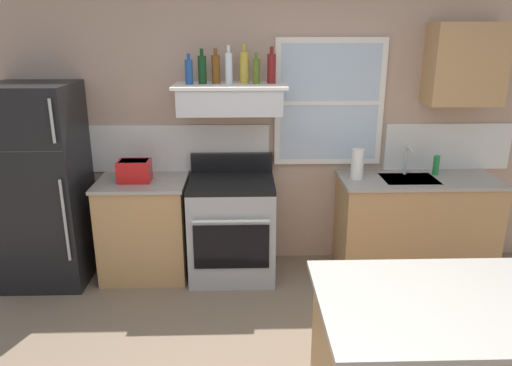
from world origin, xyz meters
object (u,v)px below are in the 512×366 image
at_px(bottle_amber_wine, 216,69).
at_px(bottle_clear_tall, 229,68).
at_px(bottle_red_label_wine, 272,68).
at_px(dish_soap_bottle, 436,165).
at_px(stove_range, 232,227).
at_px(bottle_olive_oil_square, 256,71).
at_px(refrigerator, 42,186).
at_px(toaster, 134,170).
at_px(bottle_blue_liqueur, 189,71).
at_px(bottle_champagne_gold_foil, 244,67).
at_px(bottle_dark_green_wine, 202,69).
at_px(paper_towel_roll, 357,164).

xyz_separation_m(bottle_amber_wine, bottle_clear_tall, (0.11, -0.02, 0.01)).
xyz_separation_m(bottle_red_label_wine, dish_soap_bottle, (1.52, -0.01, -0.87)).
xyz_separation_m(stove_range, bottle_olive_oil_square, (0.22, 0.11, 1.39)).
distance_m(bottle_amber_wine, bottle_red_label_wine, 0.48).
xyz_separation_m(refrigerator, toaster, (0.80, 0.04, 0.12)).
bearing_deg(bottle_blue_liqueur, stove_range, -13.88).
bearing_deg(bottle_champagne_gold_foil, bottle_clear_tall, -168.55).
height_order(bottle_blue_liqueur, dish_soap_bottle, bottle_blue_liqueur).
height_order(bottle_blue_liqueur, bottle_dark_green_wine, bottle_dark_green_wine).
bearing_deg(bottle_champagne_gold_foil, paper_towel_roll, -6.52).
height_order(bottle_red_label_wine, paper_towel_roll, bottle_red_label_wine).
bearing_deg(bottle_red_label_wine, bottle_dark_green_wine, -178.01).
distance_m(toaster, paper_towel_roll, 1.97).
distance_m(toaster, bottle_clear_tall, 1.21).
height_order(bottle_clear_tall, bottle_red_label_wine, bottle_clear_tall).
bearing_deg(toaster, bottle_blue_liqueur, 8.10).
relative_size(refrigerator, bottle_dark_green_wine, 6.07).
distance_m(stove_range, bottle_olive_oil_square, 1.41).
bearing_deg(paper_towel_roll, stove_range, -178.10).
bearing_deg(bottle_champagne_gold_foil, refrigerator, -174.37).
distance_m(paper_towel_roll, dish_soap_bottle, 0.76).
bearing_deg(dish_soap_bottle, bottle_dark_green_wine, -179.59).
bearing_deg(bottle_olive_oil_square, dish_soap_bottle, 1.01).
xyz_separation_m(bottle_blue_liqueur, bottle_dark_green_wine, (0.11, 0.04, 0.02)).
bearing_deg(bottle_olive_oil_square, toaster, -174.91).
bearing_deg(bottle_red_label_wine, bottle_amber_wine, -179.72).
bearing_deg(dish_soap_bottle, bottle_clear_tall, -179.62).
distance_m(refrigerator, paper_towel_roll, 2.78).
relative_size(refrigerator, paper_towel_roll, 6.55).
xyz_separation_m(bottle_champagne_gold_foil, dish_soap_bottle, (1.76, -0.01, -0.88)).
distance_m(toaster, bottle_dark_green_wine, 1.06).
xyz_separation_m(bottle_dark_green_wine, bottle_olive_oil_square, (0.46, -0.01, -0.01)).
height_order(refrigerator, bottle_champagne_gold_foil, bottle_champagne_gold_foil).
bearing_deg(paper_towel_roll, toaster, -179.28).
height_order(bottle_blue_liqueur, bottle_red_label_wine, bottle_red_label_wine).
height_order(bottle_amber_wine, bottle_clear_tall, bottle_clear_tall).
relative_size(bottle_clear_tall, bottle_champagne_gold_foil, 0.98).
distance_m(bottle_amber_wine, bottle_olive_oil_square, 0.35).
bearing_deg(bottle_amber_wine, dish_soap_bottle, -0.08).
relative_size(stove_range, dish_soap_bottle, 6.06).
bearing_deg(bottle_olive_oil_square, bottle_red_label_wine, 14.57).
relative_size(bottle_blue_liqueur, bottle_amber_wine, 0.86).
bearing_deg(refrigerator, paper_towel_roll, 1.24).
bearing_deg(bottle_champagne_gold_foil, bottle_amber_wine, -177.29).
bearing_deg(toaster, bottle_amber_wine, 9.92).
xyz_separation_m(bottle_clear_tall, paper_towel_roll, (1.13, -0.09, -0.83)).
bearing_deg(bottle_clear_tall, bottle_amber_wine, 172.13).
bearing_deg(stove_range, bottle_blue_liqueur, 166.12).
distance_m(bottle_olive_oil_square, dish_soap_bottle, 1.86).
relative_size(refrigerator, toaster, 5.95).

